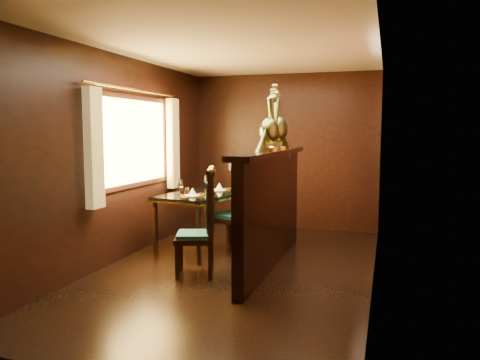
{
  "coord_description": "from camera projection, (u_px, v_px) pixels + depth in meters",
  "views": [
    {
      "loc": [
        1.61,
        -4.98,
        1.58
      ],
      "look_at": [
        -0.1,
        0.43,
        0.99
      ],
      "focal_mm": 35.0,
      "sensor_mm": 36.0,
      "label": 1
    }
  ],
  "objects": [
    {
      "name": "chair_left",
      "position": [
        205.0,
        219.0,
        5.12
      ],
      "size": [
        0.55,
        0.56,
        1.2
      ],
      "rotation": [
        0.0,
        0.0,
        0.33
      ],
      "color": "black",
      "rests_on": "ground"
    },
    {
      "name": "peacock_left",
      "position": [
        269.0,
        119.0,
        5.25
      ],
      "size": [
        0.22,
        0.6,
        0.71
      ],
      "primitive_type": null,
      "color": "#1B5231",
      "rests_on": "partition"
    },
    {
      "name": "chair_right",
      "position": [
        239.0,
        202.0,
        6.03
      ],
      "size": [
        0.6,
        0.61,
        1.3
      ],
      "rotation": [
        0.0,
        0.0,
        -0.34
      ],
      "color": "black",
      "rests_on": "ground"
    },
    {
      "name": "dining_table",
      "position": [
        203.0,
        198.0,
        6.16
      ],
      "size": [
        1.04,
        1.44,
        0.97
      ],
      "rotation": [
        0.0,
        0.0,
        -0.2
      ],
      "color": "black",
      "rests_on": "ground"
    },
    {
      "name": "ground",
      "position": [
        237.0,
        269.0,
        5.37
      ],
      "size": [
        5.0,
        5.0,
        0.0
      ],
      "primitive_type": "plane",
      "color": "black",
      "rests_on": "ground"
    },
    {
      "name": "room_shell",
      "position": [
        230.0,
        131.0,
        5.25
      ],
      "size": [
        3.04,
        5.04,
        2.52
      ],
      "color": "black",
      "rests_on": "ground"
    },
    {
      "name": "peacock_right",
      "position": [
        278.0,
        118.0,
        5.67
      ],
      "size": [
        0.24,
        0.65,
        0.77
      ],
      "primitive_type": null,
      "color": "#1B5231",
      "rests_on": "partition"
    },
    {
      "name": "partition",
      "position": [
        271.0,
        206.0,
        5.48
      ],
      "size": [
        0.26,
        2.7,
        1.36
      ],
      "color": "black",
      "rests_on": "ground"
    }
  ]
}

